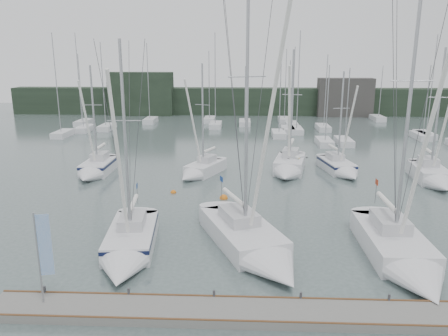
{
  "coord_description": "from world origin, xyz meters",
  "views": [
    {
      "loc": [
        -0.74,
        -22.08,
        11.29
      ],
      "look_at": [
        -1.94,
        5.0,
        4.18
      ],
      "focal_mm": 35.0,
      "sensor_mm": 36.0,
      "label": 1
    }
  ],
  "objects_px": {
    "sailboat_mid_c": "(288,168)",
    "dock_banner": "(43,250)",
    "sailboat_mid_e": "(434,178)",
    "sailboat_near_left": "(128,248)",
    "sailboat_mid_a": "(95,170)",
    "sailboat_mid_d": "(341,169)",
    "buoy_c": "(173,193)",
    "buoy_a": "(224,198)",
    "sailboat_mid_b": "(199,171)",
    "sailboat_near_center": "(257,248)",
    "sailboat_near_right": "(404,258)"
  },
  "relations": [
    {
      "from": "sailboat_near_center",
      "to": "sailboat_mid_e",
      "type": "height_order",
      "value": "sailboat_near_center"
    },
    {
      "from": "sailboat_mid_e",
      "to": "sailboat_mid_d",
      "type": "bearing_deg",
      "value": 162.53
    },
    {
      "from": "buoy_a",
      "to": "buoy_c",
      "type": "distance_m",
      "value": 4.49
    },
    {
      "from": "sailboat_near_left",
      "to": "buoy_a",
      "type": "bearing_deg",
      "value": 58.82
    },
    {
      "from": "sailboat_near_center",
      "to": "sailboat_mid_a",
      "type": "xyz_separation_m",
      "value": [
        -14.97,
        16.68,
        0.02
      ]
    },
    {
      "from": "sailboat_mid_d",
      "to": "sailboat_mid_c",
      "type": "bearing_deg",
      "value": 173.88
    },
    {
      "from": "sailboat_mid_b",
      "to": "sailboat_mid_c",
      "type": "height_order",
      "value": "sailboat_mid_c"
    },
    {
      "from": "sailboat_mid_e",
      "to": "buoy_c",
      "type": "xyz_separation_m",
      "value": [
        -22.86,
        -3.53,
        -0.61
      ]
    },
    {
      "from": "sailboat_near_left",
      "to": "sailboat_mid_a",
      "type": "bearing_deg",
      "value": 107.85
    },
    {
      "from": "sailboat_mid_b",
      "to": "sailboat_near_right",
      "type": "bearing_deg",
      "value": -29.69
    },
    {
      "from": "dock_banner",
      "to": "sailboat_near_center",
      "type": "bearing_deg",
      "value": 16.75
    },
    {
      "from": "sailboat_mid_d",
      "to": "buoy_c",
      "type": "distance_m",
      "value": 16.72
    },
    {
      "from": "sailboat_mid_a",
      "to": "buoy_a",
      "type": "height_order",
      "value": "sailboat_mid_a"
    },
    {
      "from": "sailboat_mid_a",
      "to": "buoy_c",
      "type": "bearing_deg",
      "value": -30.63
    },
    {
      "from": "sailboat_near_left",
      "to": "sailboat_mid_d",
      "type": "distance_m",
      "value": 24.62
    },
    {
      "from": "sailboat_mid_c",
      "to": "dock_banner",
      "type": "distance_m",
      "value": 27.14
    },
    {
      "from": "sailboat_mid_e",
      "to": "buoy_a",
      "type": "xyz_separation_m",
      "value": [
        -18.57,
        -4.85,
        -0.61
      ]
    },
    {
      "from": "sailboat_mid_e",
      "to": "sailboat_mid_c",
      "type": "bearing_deg",
      "value": 172.96
    },
    {
      "from": "buoy_a",
      "to": "buoy_c",
      "type": "relative_size",
      "value": 1.39
    },
    {
      "from": "sailboat_mid_a",
      "to": "buoy_a",
      "type": "bearing_deg",
      "value": -26.32
    },
    {
      "from": "sailboat_near_left",
      "to": "sailboat_mid_c",
      "type": "height_order",
      "value": "sailboat_near_left"
    },
    {
      "from": "sailboat_near_center",
      "to": "buoy_c",
      "type": "bearing_deg",
      "value": 97.25
    },
    {
      "from": "buoy_c",
      "to": "sailboat_mid_d",
      "type": "bearing_deg",
      "value": 23.36
    },
    {
      "from": "sailboat_mid_c",
      "to": "dock_banner",
      "type": "bearing_deg",
      "value": -107.74
    },
    {
      "from": "sailboat_near_right",
      "to": "sailboat_mid_b",
      "type": "height_order",
      "value": "sailboat_near_right"
    },
    {
      "from": "sailboat_mid_c",
      "to": "dock_banner",
      "type": "relative_size",
      "value": 2.91
    },
    {
      "from": "sailboat_mid_c",
      "to": "sailboat_mid_e",
      "type": "bearing_deg",
      "value": -0.62
    },
    {
      "from": "sailboat_mid_b",
      "to": "sailboat_mid_c",
      "type": "distance_m",
      "value": 8.63
    },
    {
      "from": "sailboat_mid_c",
      "to": "sailboat_mid_e",
      "type": "height_order",
      "value": "sailboat_mid_e"
    },
    {
      "from": "sailboat_near_left",
      "to": "sailboat_mid_b",
      "type": "bearing_deg",
      "value": 76.01
    },
    {
      "from": "sailboat_mid_d",
      "to": "sailboat_mid_e",
      "type": "xyz_separation_m",
      "value": [
        7.52,
        -3.1,
        0.07
      ]
    },
    {
      "from": "sailboat_mid_b",
      "to": "dock_banner",
      "type": "relative_size",
      "value": 2.59
    },
    {
      "from": "sailboat_mid_c",
      "to": "sailboat_near_left",
      "type": "bearing_deg",
      "value": -109.44
    },
    {
      "from": "sailboat_near_right",
      "to": "buoy_a",
      "type": "distance_m",
      "value": 15.35
    },
    {
      "from": "sailboat_mid_a",
      "to": "sailboat_near_left",
      "type": "bearing_deg",
      "value": -65.75
    },
    {
      "from": "sailboat_mid_d",
      "to": "sailboat_mid_b",
      "type": "bearing_deg",
      "value": 175.5
    },
    {
      "from": "sailboat_mid_a",
      "to": "sailboat_mid_e",
      "type": "relative_size",
      "value": 0.87
    },
    {
      "from": "sailboat_mid_e",
      "to": "sailboat_near_center",
      "type": "bearing_deg",
      "value": -131.78
    },
    {
      "from": "sailboat_near_center",
      "to": "dock_banner",
      "type": "xyz_separation_m",
      "value": [
        -9.6,
        -5.68,
        2.37
      ]
    },
    {
      "from": "sailboat_mid_c",
      "to": "buoy_a",
      "type": "bearing_deg",
      "value": -116.74
    },
    {
      "from": "sailboat_mid_b",
      "to": "buoy_a",
      "type": "xyz_separation_m",
      "value": [
        2.66,
        -6.45,
        -0.52
      ]
    },
    {
      "from": "sailboat_mid_d",
      "to": "dock_banner",
      "type": "bearing_deg",
      "value": -137.98
    },
    {
      "from": "sailboat_near_center",
      "to": "buoy_c",
      "type": "height_order",
      "value": "sailboat_near_center"
    },
    {
      "from": "sailboat_near_center",
      "to": "sailboat_mid_c",
      "type": "height_order",
      "value": "sailboat_near_center"
    },
    {
      "from": "sailboat_mid_e",
      "to": "dock_banner",
      "type": "relative_size",
      "value": 2.94
    },
    {
      "from": "sailboat_near_center",
      "to": "sailboat_mid_a",
      "type": "bearing_deg",
      "value": 109.61
    },
    {
      "from": "sailboat_near_left",
      "to": "sailboat_mid_e",
      "type": "xyz_separation_m",
      "value": [
        23.55,
        15.59,
        0.05
      ]
    },
    {
      "from": "sailboat_mid_c",
      "to": "sailboat_near_center",
      "type": "bearing_deg",
      "value": -89.81
    },
    {
      "from": "sailboat_mid_b",
      "to": "buoy_c",
      "type": "xyz_separation_m",
      "value": [
        -1.63,
        -5.13,
        -0.52
      ]
    },
    {
      "from": "buoy_a",
      "to": "dock_banner",
      "type": "xyz_separation_m",
      "value": [
        -7.24,
        -16.11,
        2.94
      ]
    }
  ]
}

